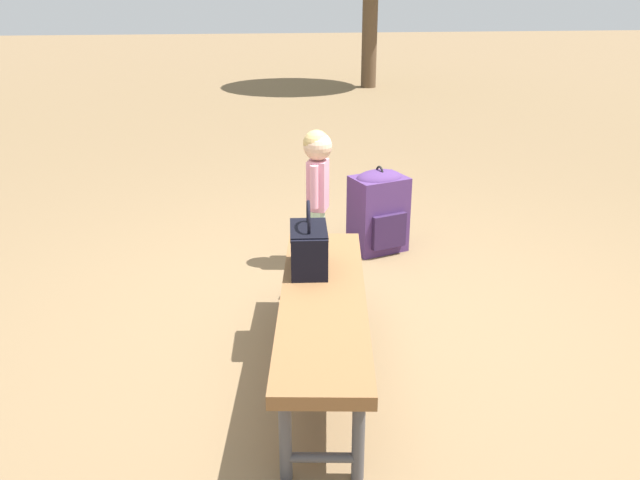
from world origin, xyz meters
TOP-DOWN VIEW (x-y plane):
  - ground_plane at (0.00, 0.00)m, footprint 40.00×40.00m
  - park_bench at (-0.57, 0.20)m, footprint 1.64×0.58m
  - handbag at (-0.27, 0.24)m, footprint 0.33×0.20m
  - child_standing at (0.82, 0.08)m, footprint 0.24×0.19m
  - backpack_large at (1.02, -0.37)m, footprint 0.40×0.44m
  - backpack_small at (0.31, 0.13)m, footprint 0.21×0.24m

SIDE VIEW (x-z plane):
  - ground_plane at x=0.00m, z-range 0.00..0.00m
  - backpack_small at x=0.31m, z-range 0.00..0.34m
  - backpack_large at x=1.02m, z-range 0.00..0.62m
  - park_bench at x=-0.57m, z-range 0.17..0.62m
  - handbag at x=-0.27m, z-range 0.39..0.76m
  - child_standing at x=0.82m, z-range 0.15..1.08m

